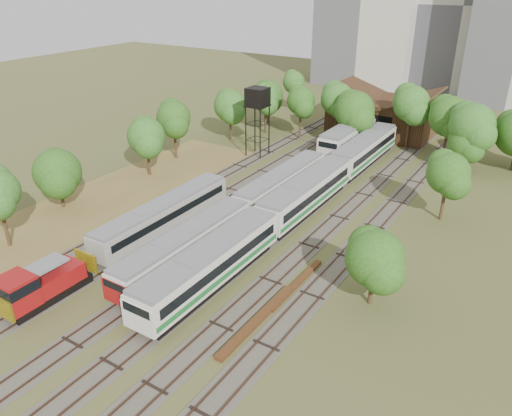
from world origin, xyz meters
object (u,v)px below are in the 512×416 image
Objects in this scene: railcar_red_set at (240,211)px; railcar_green_set at (306,194)px; water_tower at (258,99)px; shunter_locomotive at (38,287)px.

railcar_green_set is at bearing 60.83° from railcar_red_set.
railcar_red_set is 0.66× the size of railcar_green_set.
water_tower is (-10.47, 20.00, 6.45)m from railcar_red_set.
water_tower reaches higher than shunter_locomotive.
railcar_red_set is at bearing 73.12° from shunter_locomotive.
shunter_locomotive is at bearing -106.88° from railcar_red_set.
railcar_green_set is 28.74m from shunter_locomotive.
railcar_green_set is 6.43× the size of shunter_locomotive.
shunter_locomotive is 40.56m from water_tower.
railcar_red_set is at bearing -119.17° from railcar_green_set.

